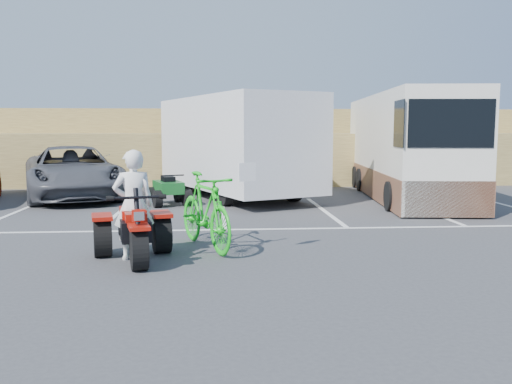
{
  "coord_description": "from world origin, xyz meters",
  "views": [
    {
      "loc": [
        -0.16,
        -9.11,
        2.14
      ],
      "look_at": [
        0.57,
        0.79,
        1.0
      ],
      "focal_mm": 38.0,
      "sensor_mm": 36.0,
      "label": 1
    }
  ],
  "objects": [
    {
      "name": "green_dirt_bike",
      "position": [
        -0.37,
        0.59,
        0.69
      ],
      "size": [
        1.47,
        2.37,
        1.38
      ],
      "primitive_type": "imported",
      "rotation": [
        0.0,
        0.0,
        0.39
      ],
      "color": "#14BF19",
      "rests_on": "ground"
    },
    {
      "name": "grass_embankment",
      "position": [
        0.0,
        15.48,
        1.42
      ],
      "size": [
        40.0,
        8.5,
        3.1
      ],
      "color": "olive",
      "rests_on": "ground"
    },
    {
      "name": "rv_motorhome",
      "position": [
        5.83,
        7.76,
        1.38
      ],
      "size": [
        3.15,
        9.02,
        3.18
      ],
      "rotation": [
        0.0,
        0.0,
        -0.1
      ],
      "color": "silver",
      "rests_on": "ground"
    },
    {
      "name": "red_trike_atv",
      "position": [
        -1.49,
        -0.3,
        0.0
      ],
      "size": [
        1.7,
        2.03,
        1.15
      ],
      "primitive_type": null,
      "rotation": [
        0.0,
        0.0,
        0.24
      ],
      "color": "#A01309",
      "rests_on": "ground"
    },
    {
      "name": "parking_stripes",
      "position": [
        0.87,
        4.07,
        0.0
      ],
      "size": [
        28.0,
        5.16,
        0.01
      ],
      "color": "white",
      "rests_on": "ground"
    },
    {
      "name": "quad_atv_green",
      "position": [
        -1.54,
        6.48,
        0.0
      ],
      "size": [
        1.44,
        1.66,
        0.91
      ],
      "primitive_type": null,
      "rotation": [
        0.0,
        0.0,
        0.32
      ],
      "color": "#13551E",
      "rests_on": "ground"
    },
    {
      "name": "rider",
      "position": [
        -1.53,
        -0.15,
        0.91
      ],
      "size": [
        0.75,
        0.58,
        1.82
      ],
      "primitive_type": "imported",
      "rotation": [
        0.0,
        0.0,
        3.38
      ],
      "color": "white",
      "rests_on": "ground"
    },
    {
      "name": "ground",
      "position": [
        0.0,
        0.0,
        0.0
      ],
      "size": [
        100.0,
        100.0,
        0.0
      ],
      "primitive_type": "plane",
      "color": "#3C3C3E",
      "rests_on": "ground"
    },
    {
      "name": "quad_atv_blue",
      "position": [
        -3.68,
        8.13,
        0.0
      ],
      "size": [
        1.38,
        1.72,
        1.03
      ],
      "primitive_type": null,
      "rotation": [
        0.0,
        0.0,
        -0.13
      ],
      "color": "navy",
      "rests_on": "ground"
    },
    {
      "name": "cargo_trailer",
      "position": [
        0.45,
        8.12,
        1.71
      ],
      "size": [
        5.15,
        7.3,
        3.16
      ],
      "rotation": [
        0.0,
        0.0,
        0.4
      ],
      "color": "silver",
      "rests_on": "ground"
    },
    {
      "name": "grey_pickup",
      "position": [
        -4.7,
        8.32,
        0.82
      ],
      "size": [
        4.48,
        6.45,
        1.64
      ],
      "primitive_type": "imported",
      "rotation": [
        0.0,
        0.0,
        0.33
      ],
      "color": "#47484E",
      "rests_on": "ground"
    }
  ]
}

